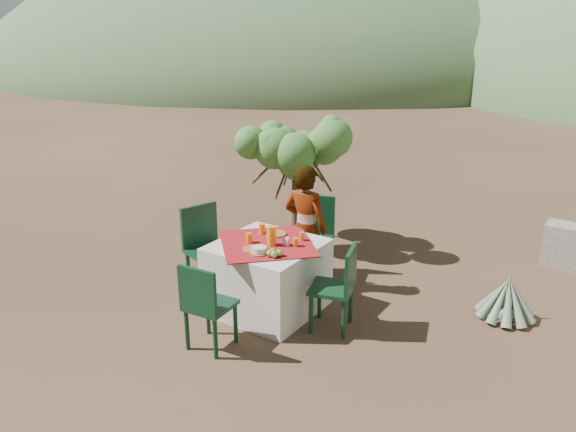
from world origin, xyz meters
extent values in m
plane|color=#372319|center=(0.00, 0.00, 0.00)|extent=(160.00, 160.00, 0.00)
cube|color=beige|center=(0.08, 0.41, 0.38)|extent=(1.02, 1.02, 0.75)
cube|color=#A41917|center=(0.08, 0.41, 0.76)|extent=(1.30, 1.30, 0.01)
cylinder|color=black|center=(-0.07, 1.12, 0.24)|extent=(0.05, 0.05, 0.49)
cylinder|color=black|center=(0.28, 1.21, 0.24)|extent=(0.05, 0.05, 0.49)
cylinder|color=black|center=(-0.17, 1.47, 0.24)|extent=(0.05, 0.05, 0.49)
cylinder|color=black|center=(0.19, 1.57, 0.24)|extent=(0.05, 0.05, 0.49)
cube|color=black|center=(0.06, 1.34, 0.49)|extent=(0.56, 0.56, 0.04)
cube|color=black|center=(0.00, 1.54, 0.75)|extent=(0.45, 0.16, 0.48)
cylinder|color=black|center=(0.21, -0.31, 0.22)|extent=(0.04, 0.04, 0.43)
cylinder|color=black|center=(-0.11, -0.33, 0.22)|extent=(0.04, 0.04, 0.43)
cylinder|color=black|center=(0.24, -0.63, 0.22)|extent=(0.04, 0.04, 0.43)
cylinder|color=black|center=(-0.09, -0.66, 0.22)|extent=(0.04, 0.04, 0.43)
cube|color=black|center=(0.06, -0.48, 0.43)|extent=(0.43, 0.43, 0.04)
cube|color=black|center=(0.08, -0.66, 0.66)|extent=(0.40, 0.07, 0.42)
cylinder|color=black|center=(-0.59, 0.17, 0.24)|extent=(0.05, 0.05, 0.49)
cylinder|color=black|center=(-0.48, 0.52, 0.24)|extent=(0.05, 0.05, 0.49)
cylinder|color=black|center=(-0.95, 0.28, 0.24)|extent=(0.05, 0.05, 0.49)
cylinder|color=black|center=(-0.83, 0.63, 0.24)|extent=(0.05, 0.05, 0.49)
cube|color=black|center=(-0.71, 0.40, 0.49)|extent=(0.57, 0.57, 0.04)
cube|color=black|center=(-0.91, 0.46, 0.75)|extent=(0.18, 0.45, 0.48)
cylinder|color=black|center=(0.64, 0.55, 0.22)|extent=(0.04, 0.04, 0.44)
cylinder|color=black|center=(0.73, 0.23, 0.22)|extent=(0.04, 0.04, 0.44)
cylinder|color=black|center=(0.96, 0.64, 0.22)|extent=(0.04, 0.04, 0.44)
cylinder|color=black|center=(1.05, 0.32, 0.22)|extent=(0.04, 0.04, 0.44)
cube|color=black|center=(0.84, 0.43, 0.44)|extent=(0.50, 0.50, 0.04)
cube|color=black|center=(1.02, 0.48, 0.67)|extent=(0.15, 0.40, 0.43)
imported|color=#8C6651|center=(0.14, 1.07, 0.73)|extent=(0.55, 0.37, 1.46)
cylinder|color=#463223|center=(-0.63, 2.06, 0.60)|extent=(0.10, 0.10, 1.21)
sphere|color=#316525|center=(-0.63, 2.06, 1.21)|extent=(0.52, 0.52, 0.52)
sphere|color=#316525|center=(-0.15, 2.06, 1.34)|extent=(0.48, 0.48, 0.48)
sphere|color=#316525|center=(-1.06, 2.14, 1.29)|extent=(0.45, 0.45, 0.45)
sphere|color=#316525|center=(-0.54, 2.53, 1.38)|extent=(0.47, 0.47, 0.47)
sphere|color=#316525|center=(-0.58, 1.63, 1.25)|extent=(0.41, 0.41, 0.41)
sphere|color=slate|center=(2.26, 1.61, 0.04)|extent=(0.20, 0.20, 0.20)
cone|color=slate|center=(2.26, 1.61, 0.30)|extent=(0.11, 0.11, 0.58)
cone|color=slate|center=(2.39, 1.61, 0.23)|extent=(0.36, 0.11, 0.48)
cone|color=slate|center=(2.37, 1.69, 0.23)|extent=(0.32, 0.26, 0.51)
cone|color=slate|center=(2.30, 1.74, 0.23)|extent=(0.19, 0.34, 0.50)
cone|color=slate|center=(2.22, 1.74, 0.23)|extent=(0.19, 0.35, 0.50)
cone|color=slate|center=(2.16, 1.69, 0.23)|extent=(0.32, 0.26, 0.51)
cone|color=slate|center=(2.13, 1.61, 0.23)|extent=(0.36, 0.11, 0.48)
cone|color=slate|center=(2.16, 1.54, 0.23)|extent=(0.32, 0.26, 0.51)
cone|color=slate|center=(2.22, 1.49, 0.23)|extent=(0.19, 0.34, 0.50)
cone|color=slate|center=(2.30, 1.49, 0.23)|extent=(0.19, 0.35, 0.50)
cone|color=slate|center=(2.37, 1.53, 0.23)|extent=(0.32, 0.26, 0.51)
ellipsoid|color=#395932|center=(-18.00, 30.00, 0.00)|extent=(40.00, 40.00, 16.00)
ellipsoid|color=slate|center=(-4.00, 52.00, 0.00)|extent=(60.00, 60.00, 24.00)
cylinder|color=brown|center=(0.01, 0.67, 0.77)|extent=(0.23, 0.23, 0.01)
cylinder|color=brown|center=(0.06, 0.18, 0.77)|extent=(0.21, 0.21, 0.01)
cylinder|color=orange|center=(-0.12, 0.60, 0.82)|extent=(0.07, 0.07, 0.11)
cylinder|color=orange|center=(-0.08, 0.32, 0.81)|extent=(0.06, 0.06, 0.10)
cylinder|color=orange|center=(0.15, 0.39, 0.86)|extent=(0.09, 0.09, 0.20)
cylinder|color=brown|center=(0.17, 0.14, 0.77)|extent=(0.20, 0.20, 0.01)
cylinder|color=silver|center=(0.17, 0.14, 0.80)|extent=(0.15, 0.15, 0.06)
cylinder|color=orange|center=(0.37, 0.50, 0.81)|extent=(0.06, 0.06, 0.09)
cylinder|color=orange|center=(0.34, 0.68, 0.81)|extent=(0.06, 0.06, 0.09)
cube|color=silver|center=(0.28, 0.46, 0.81)|extent=(0.07, 0.05, 0.09)
sphere|color=olive|center=(0.31, 0.18, 0.80)|extent=(0.07, 0.07, 0.07)
sphere|color=olive|center=(0.38, 0.19, 0.80)|extent=(0.07, 0.07, 0.07)
sphere|color=olive|center=(0.36, 0.13, 0.80)|extent=(0.07, 0.07, 0.07)
sphere|color=olive|center=(0.31, 0.13, 0.80)|extent=(0.07, 0.07, 0.07)
camera|label=1|loc=(3.24, -3.99, 2.91)|focal=35.00mm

